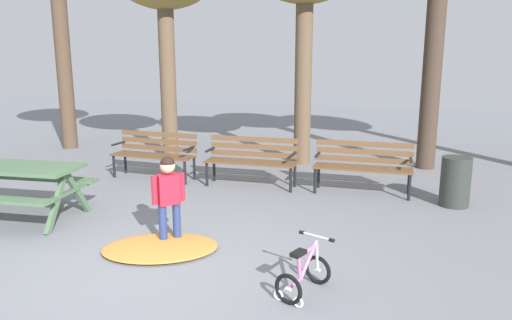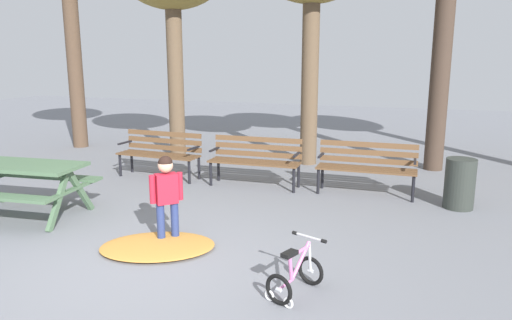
{
  "view_description": "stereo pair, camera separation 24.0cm",
  "coord_description": "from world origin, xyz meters",
  "px_view_note": "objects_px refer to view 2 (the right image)",
  "views": [
    {
      "loc": [
        2.6,
        -4.17,
        2.26
      ],
      "look_at": [
        0.68,
        2.02,
        0.85
      ],
      "focal_mm": 33.94,
      "sensor_mm": 36.0,
      "label": 1
    },
    {
      "loc": [
        2.83,
        -4.1,
        2.26
      ],
      "look_at": [
        0.68,
        2.02,
        0.85
      ],
      "focal_mm": 33.94,
      "sensor_mm": 36.0,
      "label": 2
    }
  ],
  "objects_px": {
    "child_standing": "(166,192)",
    "kids_bicycle": "(295,275)",
    "picnic_table": "(20,176)",
    "park_bench_left": "(256,157)",
    "park_bench_right": "(367,164)",
    "park_bench_far_left": "(161,150)",
    "trash_bin": "(460,184)"
  },
  "relations": [
    {
      "from": "child_standing",
      "to": "kids_bicycle",
      "type": "xyz_separation_m",
      "value": [
        1.83,
        -0.8,
        -0.44
      ]
    },
    {
      "from": "picnic_table",
      "to": "kids_bicycle",
      "type": "relative_size",
      "value": 3.04
    },
    {
      "from": "kids_bicycle",
      "to": "trash_bin",
      "type": "height_order",
      "value": "trash_bin"
    },
    {
      "from": "kids_bicycle",
      "to": "trash_bin",
      "type": "xyz_separation_m",
      "value": [
        1.63,
        3.44,
        0.18
      ]
    },
    {
      "from": "child_standing",
      "to": "trash_bin",
      "type": "bearing_deg",
      "value": 37.42
    },
    {
      "from": "picnic_table",
      "to": "park_bench_far_left",
      "type": "xyz_separation_m",
      "value": [
        0.71,
        2.66,
        -0.08
      ]
    },
    {
      "from": "child_standing",
      "to": "picnic_table",
      "type": "bearing_deg",
      "value": 175.56
    },
    {
      "from": "trash_bin",
      "to": "park_bench_far_left",
      "type": "bearing_deg",
      "value": 177.73
    },
    {
      "from": "park_bench_right",
      "to": "kids_bicycle",
      "type": "height_order",
      "value": "park_bench_right"
    },
    {
      "from": "park_bench_left",
      "to": "child_standing",
      "type": "bearing_deg",
      "value": -92.86
    },
    {
      "from": "picnic_table",
      "to": "park_bench_right",
      "type": "distance_m",
      "value": 5.29
    },
    {
      "from": "picnic_table",
      "to": "park_bench_far_left",
      "type": "distance_m",
      "value": 2.75
    },
    {
      "from": "park_bench_far_left",
      "to": "child_standing",
      "type": "bearing_deg",
      "value": -58.45
    },
    {
      "from": "park_bench_right",
      "to": "kids_bicycle",
      "type": "bearing_deg",
      "value": -93.31
    },
    {
      "from": "park_bench_left",
      "to": "park_bench_right",
      "type": "bearing_deg",
      "value": 3.23
    },
    {
      "from": "park_bench_left",
      "to": "park_bench_right",
      "type": "distance_m",
      "value": 1.9
    },
    {
      "from": "child_standing",
      "to": "trash_bin",
      "type": "xyz_separation_m",
      "value": [
        3.45,
        2.64,
        -0.26
      ]
    },
    {
      "from": "picnic_table",
      "to": "kids_bicycle",
      "type": "xyz_separation_m",
      "value": [
        4.29,
        -0.99,
        -0.39
      ]
    },
    {
      "from": "child_standing",
      "to": "kids_bicycle",
      "type": "bearing_deg",
      "value": -23.6
    },
    {
      "from": "park_bench_far_left",
      "to": "park_bench_right",
      "type": "xyz_separation_m",
      "value": [
        3.79,
        0.11,
        0.0
      ]
    },
    {
      "from": "park_bench_right",
      "to": "trash_bin",
      "type": "xyz_separation_m",
      "value": [
        1.41,
        -0.32,
        -0.13
      ]
    },
    {
      "from": "park_bench_left",
      "to": "child_standing",
      "type": "relative_size",
      "value": 1.49
    },
    {
      "from": "park_bench_far_left",
      "to": "park_bench_right",
      "type": "bearing_deg",
      "value": 1.66
    },
    {
      "from": "park_bench_left",
      "to": "child_standing",
      "type": "xyz_separation_m",
      "value": [
        -0.14,
        -2.85,
        0.13
      ]
    },
    {
      "from": "park_bench_left",
      "to": "trash_bin",
      "type": "relative_size",
      "value": 2.13
    },
    {
      "from": "park_bench_left",
      "to": "park_bench_far_left",
      "type": "bearing_deg",
      "value": -179.92
    },
    {
      "from": "child_standing",
      "to": "kids_bicycle",
      "type": "height_order",
      "value": "child_standing"
    },
    {
      "from": "picnic_table",
      "to": "park_bench_left",
      "type": "xyz_separation_m",
      "value": [
        2.6,
        2.66,
        -0.08
      ]
    },
    {
      "from": "park_bench_left",
      "to": "park_bench_right",
      "type": "xyz_separation_m",
      "value": [
        1.9,
        0.11,
        0.0
      ]
    },
    {
      "from": "picnic_table",
      "to": "trash_bin",
      "type": "bearing_deg",
      "value": 22.52
    },
    {
      "from": "park_bench_right",
      "to": "child_standing",
      "type": "xyz_separation_m",
      "value": [
        -2.04,
        -2.96,
        0.13
      ]
    },
    {
      "from": "picnic_table",
      "to": "park_bench_right",
      "type": "bearing_deg",
      "value": 31.58
    }
  ]
}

